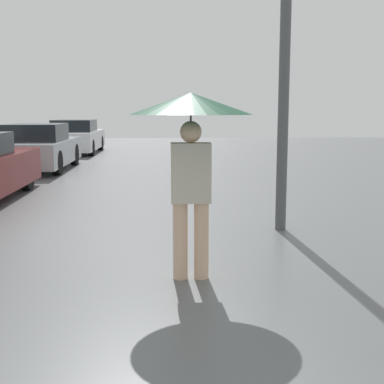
# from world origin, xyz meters

# --- Properties ---
(pedestrian) EXTENTS (1.17, 1.17, 1.82)m
(pedestrian) POSITION_xyz_m (0.55, 4.14, 1.51)
(pedestrian) COLOR beige
(pedestrian) RESTS_ON ground_plane
(parked_car_third) EXTENTS (1.68, 4.03, 1.27)m
(parked_car_third) POSITION_xyz_m (-3.23, 13.85, 0.60)
(parked_car_third) COLOR #9EA3A8
(parked_car_third) RESTS_ON ground_plane
(parked_car_farthest) EXTENTS (1.70, 4.29, 1.26)m
(parked_car_farthest) POSITION_xyz_m (-3.18, 19.58, 0.59)
(parked_car_farthest) COLOR silver
(parked_car_farthest) RESTS_ON ground_plane
(street_lamp) EXTENTS (0.36, 0.36, 4.47)m
(street_lamp) POSITION_xyz_m (1.90, 6.26, 2.83)
(street_lamp) COLOR #515456
(street_lamp) RESTS_ON ground_plane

